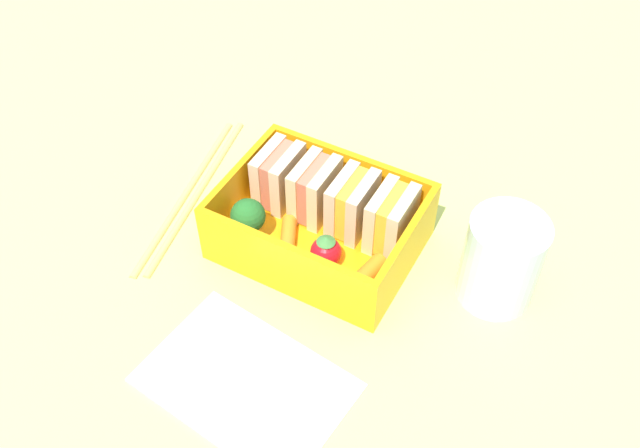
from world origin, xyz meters
TOP-DOWN VIEW (x-y plane):
  - ground_plane at (0.00, 0.00)cm, footprint 120.00×120.00cm
  - bento_tray at (0.00, 0.00)cm, footprint 16.64×12.55cm
  - bento_rim at (0.00, 0.00)cm, footprint 16.64×12.55cm
  - sandwich_left at (-5.57, 2.42)cm, footprint 3.07×4.84cm
  - sandwich_center_left at (-1.86, 2.42)cm, footprint 3.07×4.84cm
  - sandwich_center at (1.86, 2.42)cm, footprint 3.07×4.84cm
  - sandwich_center_right at (5.57, 2.42)cm, footprint 3.07×4.84cm
  - broccoli_floret at (-5.30, -3.10)cm, footprint 3.04×3.04cm
  - carrot_stick_far_left at (-2.06, -2.01)cm, footprint 3.02×4.34cm
  - strawberry_far_left at (1.90, -2.45)cm, footprint 2.67×2.67cm
  - carrot_stick_left at (5.67, -2.90)cm, footprint 2.43×5.06cm
  - chopstick_pair at (-13.76, -0.49)cm, footprint 5.74×21.37cm
  - drinking_glass at (15.29, 2.43)cm, footprint 6.36×6.36cm
  - folded_napkin at (1.79, -14.97)cm, footprint 16.44×11.94cm

SIDE VIEW (x-z plane):
  - ground_plane at x=0.00cm, z-range -2.00..0.00cm
  - folded_napkin at x=1.79cm, z-range 0.00..0.40cm
  - chopstick_pair at x=-13.76cm, z-range 0.00..0.70cm
  - bento_tray at x=0.00cm, z-range 0.00..1.20cm
  - carrot_stick_far_left at x=-2.06cm, z-range 1.20..2.49cm
  - carrot_stick_left at x=5.67cm, z-range 1.20..2.68cm
  - strawberry_far_left at x=1.90cm, z-range 1.02..4.29cm
  - bento_rim at x=0.00cm, z-range 1.20..6.07cm
  - broccoli_floret at x=-5.30cm, z-range 1.66..5.90cm
  - sandwich_left at x=-5.57cm, z-range 1.20..6.59cm
  - sandwich_center_left at x=-1.86cm, z-range 1.20..6.59cm
  - sandwich_center at x=1.86cm, z-range 1.20..6.59cm
  - sandwich_center_right at x=5.57cm, z-range 1.20..6.59cm
  - drinking_glass at x=15.29cm, z-range 0.00..8.15cm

